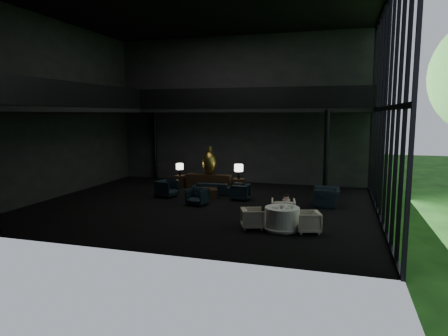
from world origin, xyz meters
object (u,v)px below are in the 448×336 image
(console, at_px, (209,181))
(sofa, at_px, (213,187))
(table_lamp_left, at_px, (180,167))
(window_armchair, at_px, (327,193))
(lounge_armchair_south, at_px, (197,196))
(dining_table, at_px, (282,220))
(table_lamp_right, at_px, (239,168))
(dining_chair_west, at_px, (252,218))
(lounge_armchair_west, at_px, (167,187))
(bronze_urn, at_px, (209,162))
(side_table_right, at_px, (239,184))
(dining_chair_north, at_px, (283,208))
(coffee_table, at_px, (207,193))
(dining_chair_east, at_px, (308,221))
(side_table_left, at_px, (181,181))
(child, at_px, (286,202))
(lounge_armchair_east, at_px, (240,191))

(console, relative_size, sofa, 1.27)
(table_lamp_left, relative_size, window_armchair, 0.50)
(lounge_armchair_south, relative_size, dining_table, 0.62)
(table_lamp_right, bearing_deg, dining_chair_west, -71.65)
(lounge_armchair_west, bearing_deg, bronze_urn, -12.60)
(bronze_urn, distance_m, sofa, 1.83)
(side_table_right, xyz_separation_m, dining_chair_north, (2.94, -5.15, 0.18))
(table_lamp_right, bearing_deg, bronze_urn, 172.01)
(coffee_table, distance_m, dining_chair_east, 6.49)
(table_lamp_right, bearing_deg, table_lamp_left, 178.08)
(side_table_right, height_order, dining_table, dining_table)
(side_table_left, height_order, child, child)
(coffee_table, bearing_deg, lounge_armchair_east, -3.51)
(lounge_armchair_east, bearing_deg, bronze_urn, -134.58)
(bronze_urn, distance_m, lounge_armchair_east, 3.32)
(console, distance_m, dining_chair_east, 8.42)
(lounge_armchair_west, height_order, coffee_table, lounge_armchair_west)
(bronze_urn, xyz_separation_m, window_armchair, (5.93, -2.47, -0.79))
(coffee_table, bearing_deg, lounge_armchair_west, -166.11)
(sofa, relative_size, lounge_armchair_east, 2.22)
(lounge_armchair_east, bearing_deg, window_armchair, 88.88)
(bronze_urn, height_order, sofa, bronze_urn)
(sofa, height_order, dining_chair_north, dining_chair_north)
(side_table_left, bearing_deg, side_table_right, -2.50)
(side_table_right, bearing_deg, dining_chair_west, -71.85)
(bronze_urn, distance_m, side_table_left, 1.91)
(coffee_table, height_order, dining_chair_north, dining_chair_north)
(lounge_armchair_south, bearing_deg, window_armchair, 25.48)
(sofa, relative_size, dining_chair_west, 2.54)
(sofa, height_order, lounge_armchair_west, lounge_armchair_west)
(side_table_right, bearing_deg, table_lamp_right, -90.00)
(window_armchair, relative_size, dining_table, 0.98)
(sofa, bearing_deg, bronze_urn, -67.62)
(dining_chair_east, bearing_deg, lounge_armchair_west, -135.50)
(lounge_armchair_east, xyz_separation_m, dining_chair_west, (1.47, -4.20, -0.05))
(bronze_urn, height_order, side_table_right, bronze_urn)
(table_lamp_right, relative_size, dining_chair_north, 0.76)
(side_table_left, bearing_deg, window_armchair, -18.10)
(table_lamp_left, xyz_separation_m, lounge_armchair_east, (3.81, -2.18, -0.65))
(lounge_armchair_west, distance_m, window_armchair, 7.13)
(child, bearing_deg, dining_chair_west, 48.77)
(dining_chair_west, bearing_deg, child, -61.54)
(lounge_armchair_south, xyz_separation_m, window_armchair, (5.21, 1.32, 0.15))
(window_armchair, distance_m, child, 3.19)
(lounge_armchair_west, distance_m, lounge_armchair_east, 3.42)
(dining_chair_north, relative_size, child, 1.71)
(lounge_armchair_west, height_order, dining_chair_east, lounge_armchair_west)
(console, bearing_deg, lounge_armchair_west, -114.99)
(side_table_right, distance_m, child, 6.08)
(table_lamp_right, bearing_deg, coffee_table, -116.61)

